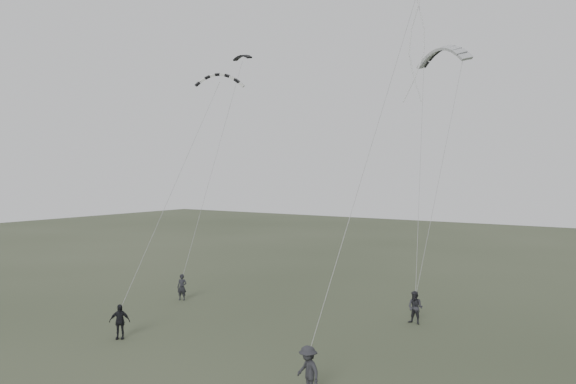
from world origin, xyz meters
The scene contains 8 objects.
ground centered at (0.00, 0.00, 0.00)m, with size 140.00×140.00×0.00m, color #333B27.
flyer_left centered at (-7.36, 5.30, 0.82)m, with size 0.60×0.39×1.64m, color black.
flyer_right centered at (6.90, 8.14, 0.87)m, with size 0.85×0.66×1.74m, color #27272C.
flyer_center centered at (-4.03, -2.34, 0.84)m, with size 0.99×0.41×1.68m, color black.
flyer_far centered at (7.22, -3.26, 0.92)m, with size 1.19×0.68×1.84m, color #25262A.
kite_dark_small centered at (-6.98, 11.00, 16.22)m, with size 1.48×0.44×0.50m, color black, non-canonical shape.
kite_pale_large centered at (6.51, 13.38, 15.54)m, with size 3.59×0.81×1.50m, color #A0A2A6, non-canonical shape.
kite_striped centered at (-5.14, 6.43, 14.08)m, with size 3.02×0.75×1.18m, color black, non-canonical shape.
Camera 1 is at (17.61, -20.17, 8.04)m, focal length 35.00 mm.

